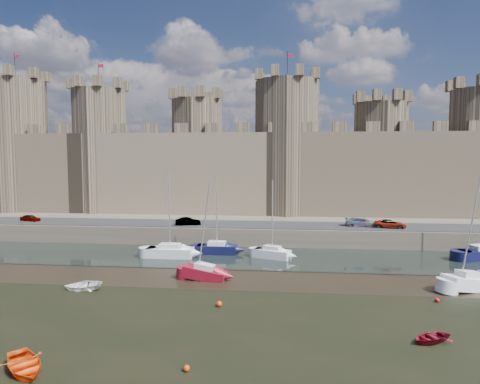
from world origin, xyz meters
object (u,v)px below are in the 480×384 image
Objects in this scene: car_0 at (30,218)px; dinghy_0 at (24,366)px; sailboat_2 at (272,252)px; sailboat_5 at (469,282)px; sailboat_0 at (170,251)px; sailboat_4 at (205,272)px; car_2 at (362,222)px; car_3 at (390,224)px; car_1 at (188,222)px; sailboat_1 at (217,248)px.

car_0 is 0.87× the size of dinghy_0.
sailboat_5 reaches higher than sailboat_2.
sailboat_0 is 32.63m from sailboat_5.
sailboat_0 is 2.90× the size of dinghy_0.
sailboat_4 reaches higher than dinghy_0.
car_2 is at bearing -76.87° from car_0.
car_3 is at bearing 50.21° from sailboat_2.
sailboat_5 is (2.63, -19.50, -2.32)m from car_3.
car_1 is 9.66m from sailboat_0.
car_1 is at bearing 102.81° from car_2.
sailboat_5 reaches higher than sailboat_1.
sailboat_0 is (24.81, -10.65, -2.22)m from car_0.
car_1 reaches higher than car_0.
car_1 is at bearing 89.73° from sailboat_0.
dinghy_0 is at bearing -101.08° from sailboat_1.
sailboat_2 is 0.94× the size of sailboat_4.
car_2 is 27.33m from sailboat_4.
sailboat_2 is at bearing -139.76° from car_1.
sailboat_0 is at bearing 138.67° from sailboat_5.
sailboat_5 is at bearing -96.84° from car_0.
dinghy_0 is (-6.27, -30.88, -0.42)m from sailboat_1.
sailboat_2 reaches higher than car_1.
car_3 is 24.41m from sailboat_1.
car_2 is at bearing 82.84° from sailboat_5.
sailboat_1 is at bearing 32.57° from dinghy_0.
car_2 is 1.26× the size of dinghy_0.
sailboat_1 reaches higher than sailboat_4.
sailboat_0 is (-24.92, -10.78, -2.35)m from car_2.
car_2 is at bearing 10.73° from dinghy_0.
car_1 is 37.87m from dinghy_0.
dinghy_0 is at bearing -173.86° from sailboat_5.
sailboat_4 reaches higher than car_0.
car_1 is at bearing 100.14° from car_3.
sailboat_2 is at bearing 63.73° from sailboat_4.
sailboat_2 reaches higher than dinghy_0.
sailboat_4 is at bearing -177.39° from car_1.
car_0 is at bearing 165.31° from sailboat_1.
car_3 is 29.44m from sailboat_4.
sailboat_0 is 1.11× the size of sailboat_2.
car_0 is at bearing 71.79° from car_1.
car_2 is 21.30m from sailboat_1.
car_1 is at bearing 42.59° from dinghy_0.
sailboat_4 is at bearing 138.71° from car_3.
car_1 is 0.36× the size of sailboat_4.
car_3 is 0.45× the size of sailboat_2.
car_3 is at bearing 6.58° from dinghy_0.
dinghy_0 is (-29.40, -38.35, -2.72)m from car_3.
sailboat_4 reaches higher than car_2.
car_3 is 19.81m from sailboat_5.
car_2 is 21.40m from sailboat_5.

